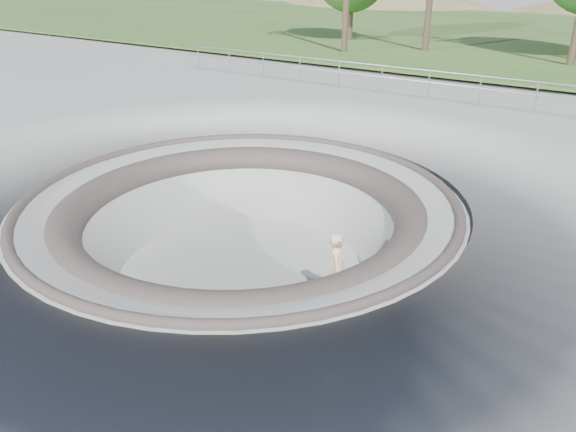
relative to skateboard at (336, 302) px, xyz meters
name	(u,v)px	position (x,y,z in m)	size (l,w,h in m)	color
ground	(240,199)	(-2.70, 0.10, 1.83)	(180.00, 180.00, 0.00)	gray
skate_bowl	(243,266)	(-2.70, 0.10, 0.00)	(14.00, 14.00, 4.10)	gray
grass_strip	(543,36)	(-2.70, 34.10, 2.05)	(180.00, 36.00, 0.12)	#315421
safety_railing	(429,83)	(-2.70, 12.10, 2.52)	(25.00, 0.06, 1.03)	gray
skateboard	(336,302)	(0.00, 0.00, 0.00)	(0.93, 0.57, 0.09)	olive
skater	(337,268)	(0.00, 0.00, 0.86)	(0.61, 0.40, 1.68)	beige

